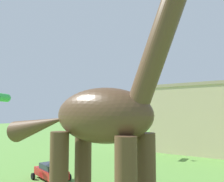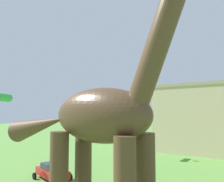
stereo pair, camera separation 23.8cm
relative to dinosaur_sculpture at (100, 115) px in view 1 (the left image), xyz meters
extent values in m
cylinder|color=#513823|center=(2.61, 1.16, -3.70)|extent=(1.22, 1.22, 5.26)
cylinder|color=#513823|center=(-2.44, 1.16, -3.70)|extent=(1.22, 1.22, 5.26)
cylinder|color=#513823|center=(-2.44, -1.16, -3.70)|extent=(1.22, 1.22, 5.26)
ellipsoid|color=#513823|center=(0.09, 0.00, 0.00)|extent=(7.20, 3.10, 3.55)
cylinder|color=#513823|center=(4.76, 0.00, 5.68)|extent=(5.18, 1.33, 10.26)
cone|color=#513823|center=(-5.96, 0.00, -0.81)|extent=(6.33, 1.77, 3.00)
cube|color=red|center=(-8.94, 3.90, -5.66)|extent=(4.54, 2.92, 0.72)
cube|color=#232B35|center=(-8.94, 3.90, -5.04)|extent=(2.63, 2.16, 0.52)
cylinder|color=black|center=(-7.38, 4.79, -6.02)|extent=(0.66, 0.39, 0.62)
cylinder|color=black|center=(-7.38, 3.01, -6.02)|extent=(0.66, 0.39, 0.62)
cylinder|color=black|center=(-10.49, 4.79, -6.02)|extent=(0.66, 0.39, 0.62)
cylinder|color=black|center=(-10.49, 3.01, -6.02)|extent=(0.66, 0.39, 0.62)
cylinder|color=green|center=(-7.27, 18.97, -0.29)|extent=(0.83, 2.51, 0.69)
cone|color=green|center=(-5.91, 19.05, -0.29)|extent=(0.76, 0.66, 0.73)
camera|label=1|loc=(9.24, -12.13, 0.22)|focal=37.94mm
camera|label=2|loc=(9.44, -12.00, 0.22)|focal=37.94mm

